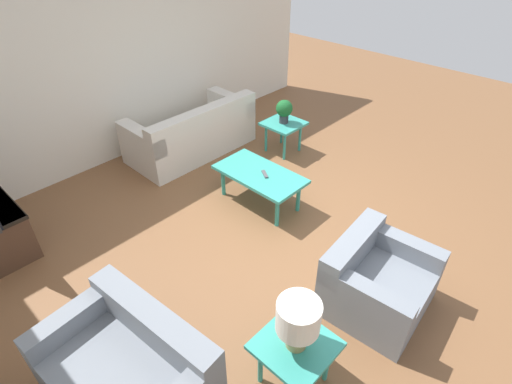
# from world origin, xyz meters

# --- Properties ---
(ground_plane) EXTENTS (14.00, 14.00, 0.00)m
(ground_plane) POSITION_xyz_m (0.00, 0.00, 0.00)
(ground_plane) COLOR brown
(wall_right) EXTENTS (0.12, 7.20, 2.70)m
(wall_right) POSITION_xyz_m (3.06, 0.00, 1.35)
(wall_right) COLOR silver
(wall_right) RESTS_ON ground_plane
(sofa) EXTENTS (0.92, 1.87, 0.79)m
(sofa) POSITION_xyz_m (2.28, -0.52, 0.30)
(sofa) COLOR silver
(sofa) RESTS_ON ground_plane
(armchair) EXTENTS (0.89, 0.97, 0.69)m
(armchair) POSITION_xyz_m (-1.17, 0.17, 0.28)
(armchair) COLOR slate
(armchair) RESTS_ON ground_plane
(loveseat) EXTENTS (1.34, 0.93, 0.69)m
(loveseat) POSITION_xyz_m (-0.27, 2.19, 0.27)
(loveseat) COLOR slate
(loveseat) RESTS_ON ground_plane
(coffee_table) EXTENTS (1.11, 0.59, 0.44)m
(coffee_table) POSITION_xyz_m (0.68, -0.26, 0.39)
(coffee_table) COLOR teal
(coffee_table) RESTS_ON ground_plane
(side_table_plant) EXTENTS (0.54, 0.54, 0.48)m
(side_table_plant) POSITION_xyz_m (1.32, -1.47, 0.41)
(side_table_plant) COLOR teal
(side_table_plant) RESTS_ON ground_plane
(side_table_lamp) EXTENTS (0.54, 0.54, 0.48)m
(side_table_lamp) POSITION_xyz_m (-1.11, 1.28, 0.41)
(side_table_lamp) COLOR teal
(side_table_lamp) RESTS_ON ground_plane
(potted_plant) EXTENTS (0.24, 0.24, 0.35)m
(potted_plant) POSITION_xyz_m (1.32, -1.47, 0.68)
(potted_plant) COLOR #333338
(potted_plant) RESTS_ON side_table_plant
(table_lamp) EXTENTS (0.32, 0.32, 0.44)m
(table_lamp) POSITION_xyz_m (-1.11, 1.28, 0.76)
(table_lamp) COLOR #997F4C
(table_lamp) RESTS_ON side_table_lamp
(remote_control) EXTENTS (0.16, 0.12, 0.02)m
(remote_control) POSITION_xyz_m (0.61, -0.27, 0.45)
(remote_control) COLOR #4C4C51
(remote_control) RESTS_ON coffee_table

